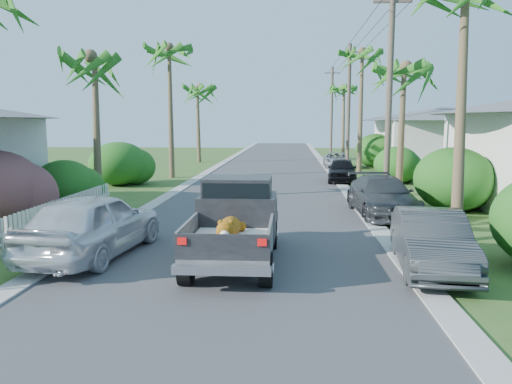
# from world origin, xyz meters

# --- Properties ---
(ground) EXTENTS (120.00, 120.00, 0.00)m
(ground) POSITION_xyz_m (0.00, 0.00, 0.00)
(ground) COLOR #365620
(ground) RESTS_ON ground
(road) EXTENTS (8.00, 100.00, 0.02)m
(road) POSITION_xyz_m (0.00, 25.00, 0.01)
(road) COLOR #38383A
(road) RESTS_ON ground
(curb_left) EXTENTS (0.60, 100.00, 0.06)m
(curb_left) POSITION_xyz_m (-4.30, 25.00, 0.03)
(curb_left) COLOR #A5A39E
(curb_left) RESTS_ON ground
(curb_right) EXTENTS (0.60, 100.00, 0.06)m
(curb_right) POSITION_xyz_m (4.30, 25.00, 0.03)
(curb_right) COLOR #A5A39E
(curb_right) RESTS_ON ground
(pickup_truck) EXTENTS (1.98, 5.12, 2.06)m
(pickup_truck) POSITION_xyz_m (0.09, 3.53, 1.01)
(pickup_truck) COLOR black
(pickup_truck) RESTS_ON ground
(parked_car_rn) EXTENTS (1.86, 4.32, 1.38)m
(parked_car_rn) POSITION_xyz_m (4.72, 2.74, 0.69)
(parked_car_rn) COLOR #303436
(parked_car_rn) RESTS_ON ground
(parked_car_rm) EXTENTS (2.34, 5.06, 1.43)m
(parked_car_rm) POSITION_xyz_m (4.86, 9.79, 0.72)
(parked_car_rm) COLOR #333639
(parked_car_rm) RESTS_ON ground
(parked_car_rf) EXTENTS (1.96, 4.14, 1.37)m
(parked_car_rf) POSITION_xyz_m (4.46, 20.45, 0.68)
(parked_car_rf) COLOR black
(parked_car_rf) RESTS_ON ground
(parked_car_rd) EXTENTS (2.02, 4.23, 1.17)m
(parked_car_rd) POSITION_xyz_m (5.00, 29.67, 0.58)
(parked_car_rd) COLOR #ACADB3
(parked_car_rd) RESTS_ON ground
(parked_car_ln) EXTENTS (2.57, 5.14, 1.68)m
(parked_car_ln) POSITION_xyz_m (-3.60, 3.41, 0.84)
(parked_car_ln) COLOR silver
(parked_car_ln) RESTS_ON ground
(palm_l_b) EXTENTS (4.40, 4.40, 7.40)m
(palm_l_b) POSITION_xyz_m (-6.80, 12.00, 6.15)
(palm_l_b) COLOR olive
(palm_l_b) RESTS_ON ground
(palm_l_c) EXTENTS (4.40, 4.40, 9.20)m
(palm_l_c) POSITION_xyz_m (-6.00, 22.00, 7.91)
(palm_l_c) COLOR olive
(palm_l_c) RESTS_ON ground
(palm_l_d) EXTENTS (4.40, 4.40, 7.70)m
(palm_l_d) POSITION_xyz_m (-6.50, 34.00, 6.44)
(palm_l_d) COLOR olive
(palm_l_d) RESTS_ON ground
(palm_r_b) EXTENTS (4.40, 4.40, 7.20)m
(palm_r_b) POSITION_xyz_m (6.60, 15.00, 5.95)
(palm_r_b) COLOR olive
(palm_r_b) RESTS_ON ground
(palm_r_c) EXTENTS (4.40, 4.40, 9.40)m
(palm_r_c) POSITION_xyz_m (6.20, 26.00, 8.11)
(palm_r_c) COLOR olive
(palm_r_c) RESTS_ON ground
(palm_r_d) EXTENTS (4.40, 4.40, 8.00)m
(palm_r_d) POSITION_xyz_m (6.50, 40.00, 6.74)
(palm_r_d) COLOR olive
(palm_r_d) RESTS_ON ground
(shrub_l_c) EXTENTS (2.40, 2.64, 2.00)m
(shrub_l_c) POSITION_xyz_m (-7.40, 10.00, 1.00)
(shrub_l_c) COLOR #164C15
(shrub_l_c) RESTS_ON ground
(shrub_l_d) EXTENTS (3.20, 3.52, 2.40)m
(shrub_l_d) POSITION_xyz_m (-8.00, 18.00, 1.20)
(shrub_l_d) COLOR #164C15
(shrub_l_d) RESTS_ON ground
(shrub_r_b) EXTENTS (3.00, 3.30, 2.50)m
(shrub_r_b) POSITION_xyz_m (7.80, 11.00, 1.25)
(shrub_r_b) COLOR #164C15
(shrub_r_b) RESTS_ON ground
(shrub_r_c) EXTENTS (2.60, 2.86, 2.10)m
(shrub_r_c) POSITION_xyz_m (7.50, 20.00, 1.05)
(shrub_r_c) COLOR #164C15
(shrub_r_c) RESTS_ON ground
(shrub_r_d) EXTENTS (3.20, 3.52, 2.60)m
(shrub_r_d) POSITION_xyz_m (8.00, 30.00, 1.30)
(shrub_r_d) COLOR #164C15
(shrub_r_d) RESTS_ON ground
(picket_fence) EXTENTS (0.10, 11.00, 1.00)m
(picket_fence) POSITION_xyz_m (-6.00, 5.50, 0.50)
(picket_fence) COLOR white
(picket_fence) RESTS_ON ground
(house_right_far) EXTENTS (9.00, 8.00, 4.60)m
(house_right_far) POSITION_xyz_m (13.00, 30.00, 2.12)
(house_right_far) COLOR silver
(house_right_far) RESTS_ON ground
(utility_pole_b) EXTENTS (1.60, 0.26, 9.00)m
(utility_pole_b) POSITION_xyz_m (5.60, 13.00, 4.60)
(utility_pole_b) COLOR brown
(utility_pole_b) RESTS_ON ground
(utility_pole_c) EXTENTS (1.60, 0.26, 9.00)m
(utility_pole_c) POSITION_xyz_m (5.60, 28.00, 4.60)
(utility_pole_c) COLOR brown
(utility_pole_c) RESTS_ON ground
(utility_pole_d) EXTENTS (1.60, 0.26, 9.00)m
(utility_pole_d) POSITION_xyz_m (5.60, 43.00, 4.60)
(utility_pole_d) COLOR brown
(utility_pole_d) RESTS_ON ground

